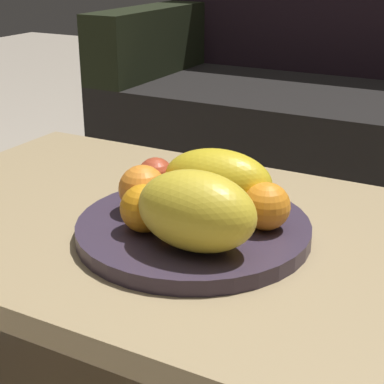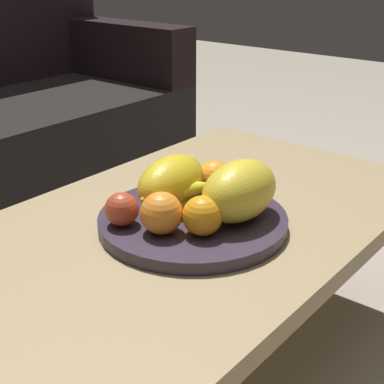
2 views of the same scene
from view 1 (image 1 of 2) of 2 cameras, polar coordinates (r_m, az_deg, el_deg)
coffee_table at (r=1.02m, az=0.95°, el=-5.39°), size 1.16×0.66×0.38m
fruit_bowl at (r=0.98m, az=0.00°, el=-3.40°), size 0.37×0.37×0.03m
melon_large_front at (r=1.00m, az=2.40°, el=1.11°), size 0.19×0.12×0.10m
melon_smaller_beside at (r=0.87m, az=0.41°, el=-1.75°), size 0.18×0.12×0.12m
orange_front at (r=0.93m, az=-4.45°, el=-1.51°), size 0.07×0.07×0.07m
orange_left at (r=0.94m, az=6.98°, el=-1.23°), size 0.07×0.07×0.07m
orange_right at (r=1.00m, az=-4.60°, el=0.29°), size 0.08×0.08×0.08m
apple_front at (r=1.07m, az=-3.38°, el=1.52°), size 0.06×0.06×0.06m
banana_bunch at (r=1.00m, az=-0.30°, el=-0.40°), size 0.17×0.10×0.06m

